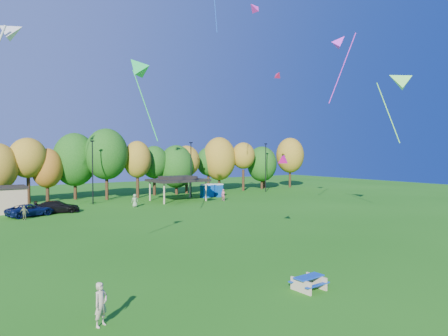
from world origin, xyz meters
TOP-DOWN VIEW (x-y plane):
  - ground at (0.00, 0.00)m, footprint 160.00×160.00m
  - tree_line at (-1.03, 45.51)m, footprint 93.57×10.55m
  - lamp_posts at (2.00, 40.00)m, footprint 64.50×0.25m
  - pavilion at (14.00, 37.00)m, footprint 8.20×6.20m
  - porta_potties at (20.84, 38.34)m, footprint 3.75×1.92m
  - picnic_table at (1.31, -2.35)m, footprint 1.78×1.50m
  - kite_flyer at (-9.29, -0.56)m, footprint 0.82×0.72m
  - car_c at (-7.10, 33.23)m, footprint 5.67×3.87m
  - car_d at (-3.94, 34.35)m, footprint 5.50×3.16m
  - far_person_1 at (5.86, 33.94)m, footprint 0.95×0.70m
  - far_person_2 at (-8.05, 30.97)m, footprint 0.98×0.84m
  - far_person_4 at (19.70, 33.05)m, footprint 0.66×0.78m
  - kite_0 at (15.76, 20.72)m, footprint 1.73×1.41m
  - kite_2 at (-12.01, 2.94)m, footprint 2.11×1.21m
  - kite_3 at (-1.04, 15.76)m, footprint 3.81×3.97m
  - kite_5 at (23.54, 6.82)m, footprint 3.53×4.57m
  - kite_7 at (25.45, 27.13)m, footprint 1.46×1.70m
  - kite_8 at (7.76, 6.70)m, footprint 1.56×1.49m
  - kite_14 at (22.59, 13.34)m, footprint 4.03×3.99m

SIDE VIEW (x-z plane):
  - ground at x=0.00m, z-range 0.00..0.00m
  - picnic_table at x=1.31m, z-range 0.06..0.81m
  - car_c at x=-7.10m, z-range 0.00..1.44m
  - car_d at x=-3.94m, z-range 0.00..1.50m
  - far_person_2 at x=-8.05m, z-range 0.00..1.59m
  - far_person_1 at x=5.86m, z-range 0.00..1.78m
  - far_person_4 at x=19.70m, z-range 0.00..1.81m
  - kite_flyer at x=-9.29m, z-range 0.00..1.88m
  - porta_potties at x=20.84m, z-range 0.01..2.19m
  - pavilion at x=14.00m, z-range 1.34..5.11m
  - lamp_posts at x=2.00m, z-range 0.36..9.45m
  - tree_line at x=-1.03m, z-range 0.34..11.49m
  - kite_8 at x=7.76m, z-range 6.30..7.57m
  - kite_2 at x=-12.01m, z-range 11.07..14.45m
  - kite_5 at x=23.54m, z-range 10.87..18.74m
  - kite_3 at x=-1.04m, z-range 10.99..18.65m
  - kite_7 at x=25.45m, z-range 18.11..19.60m
  - kite_14 at x=22.59m, z-range 15.85..24.25m
  - kite_0 at x=15.76m, z-range 23.92..25.56m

